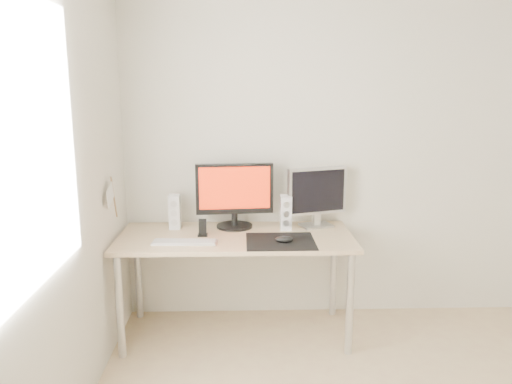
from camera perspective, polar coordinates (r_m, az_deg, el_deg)
name	(u,v)px	position (r m, az deg, el deg)	size (l,w,h in m)	color
wall_back	(361,152)	(3.78, 11.91, 4.46)	(3.50, 3.50, 0.00)	silver
wall_left	(19,212)	(2.14, -25.47, -2.09)	(3.50, 3.50, 0.00)	silver
window_pane	(16,148)	(2.09, -25.77, 4.57)	(1.30, 1.30, 0.00)	white
mousepad	(281,241)	(3.29, 2.82, -5.65)	(0.45, 0.40, 0.00)	black
mouse	(284,239)	(3.26, 3.22, -5.42)	(0.12, 0.07, 0.04)	black
desk	(236,246)	(3.45, -2.34, -6.21)	(1.60, 0.70, 0.73)	#D1B587
main_monitor	(235,193)	(3.55, -2.47, -0.12)	(0.55, 0.28, 0.47)	black
second_monitor	(317,194)	(3.60, 6.99, -0.23)	(0.44, 0.22, 0.43)	#B9B8BB
speaker_left	(175,212)	(3.60, -9.27, -2.25)	(0.08, 0.09, 0.25)	white
speaker_right	(286,213)	(3.54, 3.42, -2.37)	(0.08, 0.09, 0.25)	white
keyboard	(185,242)	(3.29, -8.14, -5.67)	(0.43, 0.14, 0.02)	silver
phone_dock	(203,231)	(3.42, -6.11, -4.43)	(0.07, 0.06, 0.12)	black
pennant	(111,195)	(3.31, -16.20, -0.34)	(0.01, 0.23, 0.29)	#A57F54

